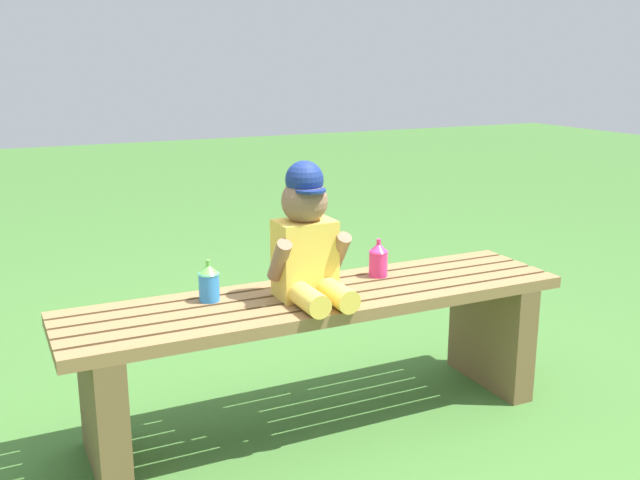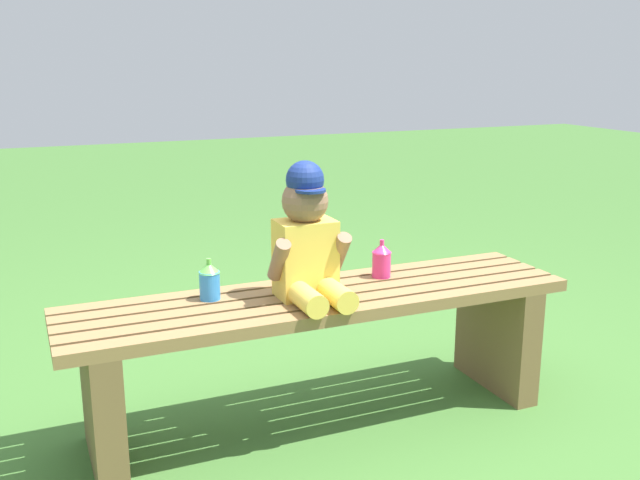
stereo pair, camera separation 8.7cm
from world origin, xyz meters
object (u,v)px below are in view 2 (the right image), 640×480
Objects in this scene: child_figure at (308,240)px; sippy_cup_left at (210,280)px; park_bench at (321,336)px; sippy_cup_right at (382,260)px.

sippy_cup_left is (-0.27, 0.10, -0.12)m from child_figure.
child_figure reaches higher than park_bench.
sippy_cup_right reaches higher than park_bench.
sippy_cup_left and sippy_cup_right have the same top height.
sippy_cup_left is 1.00× the size of sippy_cup_right.
sippy_cup_right is (0.57, 0.00, 0.00)m from sippy_cup_left.
child_figure is 3.26× the size of sippy_cup_right.
child_figure reaches higher than sippy_cup_right.
child_figure is 3.26× the size of sippy_cup_left.
sippy_cup_right is at bearing 0.00° from sippy_cup_left.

